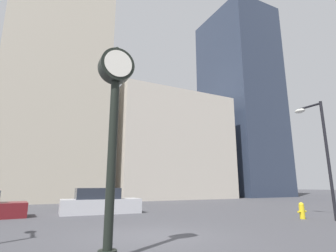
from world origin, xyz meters
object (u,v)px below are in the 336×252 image
Objects in this scene: fire_hydrant_near at (302,210)px; street_lamp_right at (318,139)px; car_silver at (100,203)px; street_clock at (114,116)px.

street_lamp_right is (0.78, -0.77, 3.52)m from fire_hydrant_near.
street_clock is at bearing -98.48° from car_silver.
street_lamp_right reaches higher than fire_hydrant_near.
street_clock is at bearing -169.15° from street_lamp_right.
street_clock is 0.88× the size of street_lamp_right.
street_clock is 11.41m from street_lamp_right.
car_silver is 0.79× the size of street_lamp_right.
street_lamp_right is (11.19, 2.14, 0.66)m from street_clock.
car_silver is 5.89× the size of fire_hydrant_near.
car_silver is 12.49m from street_lamp_right.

